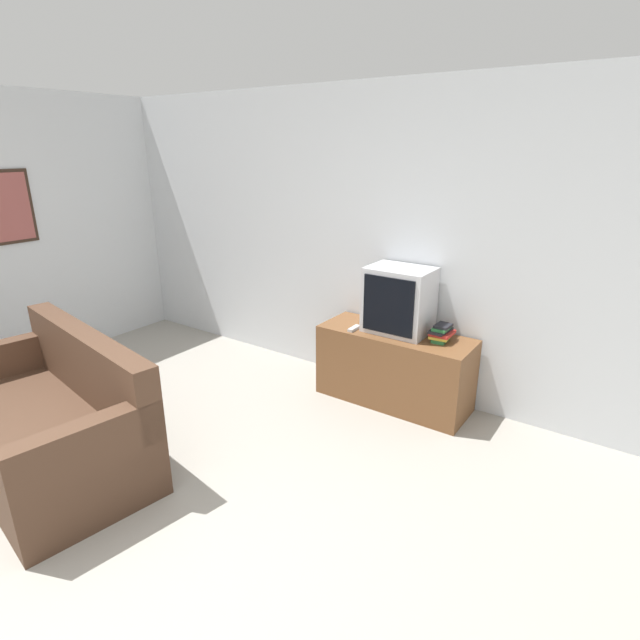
{
  "coord_description": "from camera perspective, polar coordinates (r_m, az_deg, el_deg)",
  "views": [
    {
      "loc": [
        2.04,
        -0.79,
        2.1
      ],
      "look_at": [
        -0.04,
        2.2,
        0.82
      ],
      "focal_mm": 28.0,
      "sensor_mm": 36.0,
      "label": 1
    }
  ],
  "objects": [
    {
      "name": "remote_on_stand",
      "position": [
        4.21,
        3.91,
        -0.96
      ],
      "size": [
        0.05,
        0.15,
        0.02
      ],
      "rotation": [
        0.0,
        0.0,
        0.03
      ],
      "color": "#B7B7B7",
      "rests_on": "tv_stand"
    },
    {
      "name": "ground_plane",
      "position": [
        3.03,
        -26.97,
        -27.09
      ],
      "size": [
        14.0,
        14.0,
        0.0
      ],
      "primitive_type": "plane",
      "color": "#9E998E"
    },
    {
      "name": "television",
      "position": [
        4.13,
        9.01,
        2.27
      ],
      "size": [
        0.52,
        0.39,
        0.54
      ],
      "color": "silver",
      "rests_on": "tv_stand"
    },
    {
      "name": "wall_back",
      "position": [
        4.4,
        6.63,
        8.77
      ],
      "size": [
        9.0,
        0.06,
        2.6
      ],
      "color": "silver",
      "rests_on": "ground_plane"
    },
    {
      "name": "tv_stand",
      "position": [
        4.3,
        8.46,
        -5.4
      ],
      "size": [
        1.29,
        0.48,
        0.63
      ],
      "color": "brown",
      "rests_on": "ground_plane"
    },
    {
      "name": "book_stack",
      "position": [
        4.05,
        13.71,
        -1.42
      ],
      "size": [
        0.17,
        0.22,
        0.14
      ],
      "color": "#2D753D",
      "rests_on": "tv_stand"
    },
    {
      "name": "couch",
      "position": [
        3.96,
        -28.3,
        -10.37
      ],
      "size": [
        1.92,
        1.15,
        0.89
      ],
      "rotation": [
        0.0,
        0.0,
        -0.16
      ],
      "color": "#4C3323",
      "rests_on": "ground_plane"
    }
  ]
}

